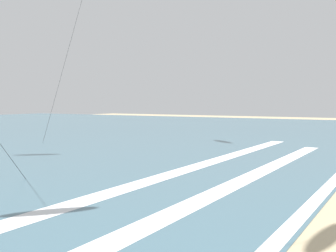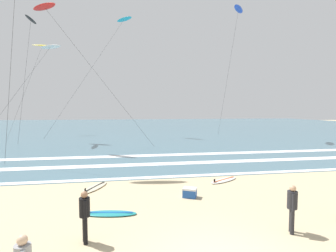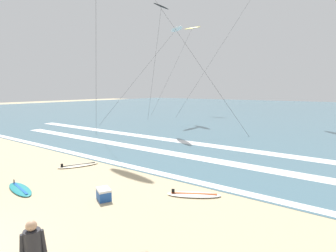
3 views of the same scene
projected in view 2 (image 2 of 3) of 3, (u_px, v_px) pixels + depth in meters
ocean_surface at (136, 127)px, 59.21m from camera, size 140.00×90.00×0.01m
wave_foam_shoreline at (139, 178)px, 15.04m from camera, size 55.60×0.51×0.01m
wave_foam_mid_break at (174, 163)px, 19.08m from camera, size 39.35×1.02×0.01m
wave_foam_outer_break at (164, 155)px, 22.59m from camera, size 46.52×1.09×0.01m
surfer_background_far at (85, 212)px, 7.70m from camera, size 0.32×0.51×1.60m
surfer_foreground_main at (292, 204)px, 8.32m from camera, size 0.32×0.50×1.60m
surfboard_left_pile at (224, 180)px, 14.46m from camera, size 2.12×1.57×0.25m
surfboard_foreground_flat at (109, 213)px, 9.83m from camera, size 2.17×0.93×0.25m
surfboard_near_water at (95, 187)px, 13.09m from camera, size 1.46×2.15×0.25m
kite_yellow_high_left at (42, 46)px, 41.72m from camera, size 3.94×8.96×14.78m
kite_cyan_high_right at (124, 20)px, 38.29m from camera, size 12.43×4.32×17.84m
kite_black_mid_center at (31, 20)px, 30.42m from camera, size 1.94×3.21×15.00m
kite_white_far_left at (50, 47)px, 31.46m from camera, size 6.03×10.54×12.03m
kite_red_far_right at (45, 8)px, 24.69m from camera, size 12.26×2.59×14.22m
kite_blue_distant_high at (238, 10)px, 33.49m from camera, size 2.63×8.66×17.45m
cooler_box at (190, 192)px, 11.77m from camera, size 0.75×0.67×0.44m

